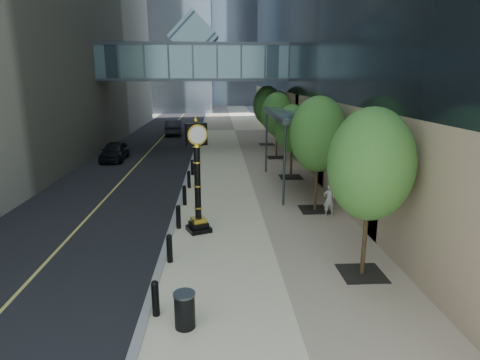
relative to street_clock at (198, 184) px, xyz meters
name	(u,v)px	position (x,y,z in m)	size (l,w,h in m)	color
ground	(261,337)	(1.84, -7.03, -2.08)	(320.00, 320.00, 0.00)	gray
road	(168,131)	(-5.16, 32.97, -2.07)	(8.00, 180.00, 0.02)	black
sidewalk	(235,130)	(2.84, 32.97, -2.05)	(8.00, 180.00, 0.06)	beige
curb	(202,130)	(-1.16, 32.97, -2.04)	(0.25, 180.00, 0.07)	gray
skywalk	(194,60)	(-1.16, 20.97, 5.64)	(17.00, 4.20, 5.80)	slate
entrance_canopy	(297,115)	(5.32, 6.97, 2.12)	(3.00, 8.00, 4.38)	#383F44
bollard_row	(182,206)	(-0.86, 1.97, -1.57)	(0.20, 16.20, 0.90)	black
street_trees	(293,122)	(5.44, 8.90, 1.51)	(2.65, 28.63, 5.44)	black
street_clock	(198,184)	(0.00, 0.00, 0.00)	(1.14, 1.14, 4.65)	black
trash_bin	(185,311)	(-0.05, -6.60, -1.57)	(0.52, 0.52, 0.90)	black
pedestrian	(329,200)	(5.86, 1.54, -1.25)	(0.56, 0.37, 1.53)	#A49F96
car_near	(115,151)	(-7.16, 15.34, -1.34)	(1.69, 4.21, 1.43)	black
car_far	(174,127)	(-4.14, 29.62, -1.25)	(1.71, 4.90, 1.61)	black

